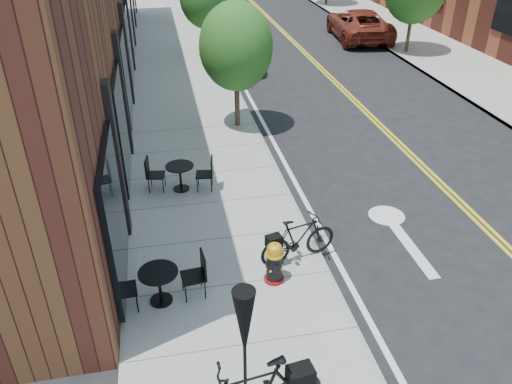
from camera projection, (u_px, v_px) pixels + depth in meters
ground at (358, 332)px, 8.61m from camera, size 120.00×120.00×0.00m
sidewalk_near at (191, 118)px, 16.65m from camera, size 4.00×70.00×0.12m
sidewalk_far at (512, 94)px, 18.67m from camera, size 4.00×70.00×0.12m
tree_near_a at (236, 47)px, 14.74m from camera, size 2.20×2.20×3.81m
fire_hydrant at (274, 263)px, 9.37m from camera, size 0.42×0.42×0.89m
bicycle_right at (298, 239)px, 9.88m from camera, size 1.72×0.84×1.00m
bistro_set_b at (159, 282)px, 8.86m from camera, size 1.66×0.77×0.89m
bistro_set_c at (180, 174)px, 12.30m from camera, size 1.64×0.80×0.87m
patio_umbrella at (244, 335)px, 6.05m from camera, size 0.40×0.40×2.48m
parked_car_a at (244, 51)px, 21.48m from camera, size 2.08×4.08×1.33m
parked_car_b at (232, 33)px, 24.26m from camera, size 1.42×3.99×1.31m
parked_car_c at (228, 5)px, 30.14m from camera, size 2.06×4.92×1.42m
parked_car_far at (359, 24)px, 25.55m from camera, size 3.04×5.63×1.50m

